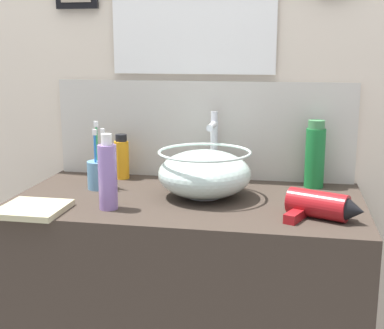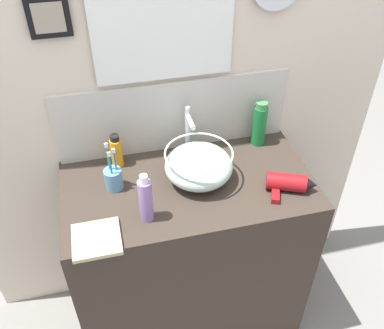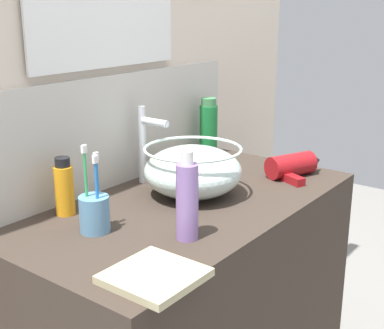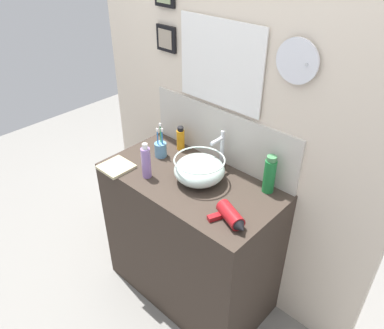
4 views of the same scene
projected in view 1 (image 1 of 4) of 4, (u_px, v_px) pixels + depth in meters
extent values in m
cube|color=beige|center=(204.00, 71.00, 1.75)|extent=(1.89, 0.06, 2.48)
cube|color=beige|center=(202.00, 130.00, 1.76)|extent=(0.98, 0.02, 0.32)
cube|color=white|center=(193.00, 3.00, 1.68)|extent=(0.47, 0.01, 0.38)
cube|color=white|center=(193.00, 3.00, 1.67)|extent=(0.53, 0.01, 0.44)
ellipsoid|color=silver|center=(204.00, 174.00, 1.54)|extent=(0.27, 0.27, 0.14)
torus|color=silver|center=(205.00, 152.00, 1.53)|extent=(0.27, 0.27, 0.01)
torus|color=#B2B7BC|center=(204.00, 195.00, 1.56)|extent=(0.10, 0.10, 0.01)
cylinder|color=silver|center=(214.00, 151.00, 1.72)|extent=(0.02, 0.02, 0.20)
cylinder|color=silver|center=(212.00, 126.00, 1.65)|extent=(0.02, 0.10, 0.02)
cylinder|color=silver|center=(214.00, 116.00, 1.69)|extent=(0.02, 0.02, 0.03)
cylinder|color=maroon|center=(318.00, 204.00, 1.36)|extent=(0.17, 0.12, 0.07)
cone|color=black|center=(355.00, 211.00, 1.31)|extent=(0.06, 0.07, 0.06)
cube|color=maroon|center=(296.00, 216.00, 1.35)|extent=(0.06, 0.09, 0.02)
cylinder|color=#598CB2|center=(99.00, 175.00, 1.64)|extent=(0.07, 0.07, 0.09)
cylinder|color=blue|center=(104.00, 161.00, 1.63)|extent=(0.01, 0.01, 0.16)
cube|color=white|center=(103.00, 132.00, 1.61)|extent=(0.01, 0.01, 0.02)
cylinder|color=green|center=(97.00, 157.00, 1.64)|extent=(0.01, 0.01, 0.18)
cube|color=white|center=(96.00, 124.00, 1.62)|extent=(0.01, 0.01, 0.02)
cylinder|color=blue|center=(96.00, 162.00, 1.62)|extent=(0.01, 0.01, 0.16)
cube|color=white|center=(94.00, 132.00, 1.60)|extent=(0.01, 0.01, 0.02)
cylinder|color=#197233|center=(315.00, 158.00, 1.65)|extent=(0.06, 0.06, 0.18)
cylinder|color=#3F7F4C|center=(317.00, 124.00, 1.63)|extent=(0.05, 0.05, 0.03)
cylinder|color=#8C6BB2|center=(108.00, 177.00, 1.43)|extent=(0.05, 0.05, 0.18)
cylinder|color=silver|center=(106.00, 139.00, 1.40)|extent=(0.03, 0.03, 0.03)
cylinder|color=orange|center=(122.00, 160.00, 1.76)|extent=(0.05, 0.05, 0.12)
cylinder|color=black|center=(121.00, 138.00, 1.75)|extent=(0.04, 0.04, 0.02)
cube|color=tan|center=(33.00, 209.00, 1.41)|extent=(0.17, 0.17, 0.02)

